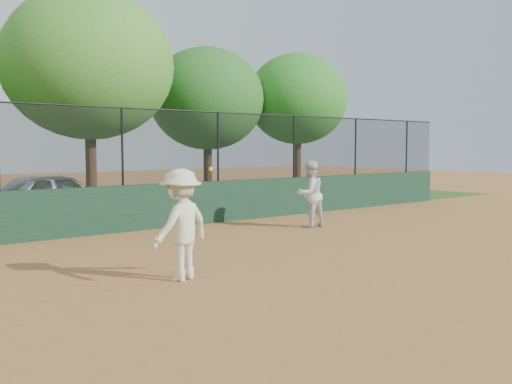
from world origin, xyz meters
TOP-DOWN VIEW (x-y plane):
  - ground at (0.00, 0.00)m, footprint 80.00×80.00m
  - back_wall at (0.00, 6.00)m, footprint 26.00×0.20m
  - grass_strip at (0.00, 12.00)m, footprint 36.00×12.00m
  - parked_car at (-0.90, 9.72)m, footprint 4.44×2.42m
  - player_second at (3.83, 3.58)m, footprint 0.89×0.70m
  - player_main at (-2.18, 0.52)m, footprint 1.33×0.99m
  - fence_assembly at (-0.03, 6.00)m, footprint 26.00×0.06m
  - tree_2 at (0.65, 10.65)m, footprint 5.66×5.14m
  - tree_3 at (6.07, 11.71)m, footprint 4.76×4.33m
  - tree_4 at (10.11, 10.70)m, footprint 4.53×4.12m

SIDE VIEW (x-z plane):
  - ground at x=0.00m, z-range 0.00..0.00m
  - grass_strip at x=0.00m, z-range 0.00..0.01m
  - back_wall at x=0.00m, z-range 0.00..1.20m
  - parked_car at x=-0.90m, z-range 0.00..1.43m
  - player_second at x=3.83m, z-range 0.00..1.81m
  - player_main at x=-2.18m, z-range -0.02..1.85m
  - fence_assembly at x=-0.03m, z-range 1.24..3.24m
  - tree_3 at x=6.07m, z-range 1.02..7.19m
  - tree_4 at x=10.11m, z-range 1.14..7.35m
  - tree_2 at x=0.65m, z-range 1.20..8.50m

